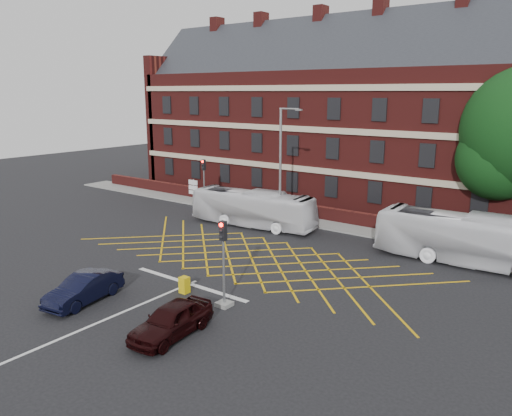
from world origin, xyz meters
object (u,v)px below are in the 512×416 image
Objects in this scene: traffic_light_far at (204,187)px; bus_left at (253,208)px; traffic_light_near at (224,272)px; utility_cabinet at (184,285)px; car_navy at (84,288)px; street_lamp at (281,189)px; car_maroon at (171,320)px; direction_signs at (193,188)px; bus_right at (471,240)px.

bus_left is at bearing -19.99° from traffic_light_far.
traffic_light_near reaches higher than utility_cabinet.
car_navy is 16.95m from street_lamp.
car_maroon is 17.76m from street_lamp.
traffic_light_near is 3.03m from utility_cabinet.
car_maroon is at bearing -8.78° from car_navy.
bus_left is 8.14m from traffic_light_far.
traffic_light_far reaches higher than bus_left.
direction_signs is at bearing 65.00° from bus_left.
bus_right is 2.65× the size of car_navy.
bus_left is 13.69m from utility_cabinet.
car_navy is 6.05m from car_maroon.
traffic_light_far is at bearing 129.73° from utility_cabinet.
street_lamp reaches higher than traffic_light_far.
bus_right is at bearing -4.86° from traffic_light_far.
traffic_light_far is at bearing 166.25° from street_lamp.
bus_right reaches higher than car_maroon.
car_maroon is 4.68m from utility_cabinet.
utility_cabinet is at bearing -47.32° from direction_signs.
street_lamp is at bearing 104.20° from car_maroon.
bus_left is 0.90× the size of bus_right.
traffic_light_near is at bearing 147.21° from bus_right.
street_lamp is (10.00, -2.45, 1.36)m from traffic_light_far.
direction_signs is (-25.47, 2.65, -0.18)m from bus_right.
bus_left is 2.41× the size of car_maroon.
street_lamp is (-5.71, 16.64, 2.41)m from car_maroon.
street_lamp reaches higher than bus_right.
car_maroon is 4.90× the size of utility_cabinet.
bus_left is 4.60× the size of direction_signs.
utility_cabinet is (5.17, -12.64, -0.98)m from bus_left.
utility_cabinet is at bearing -77.75° from street_lamp.
direction_signs reaches higher than car_navy.
traffic_light_near reaches higher than car_maroon.
car_navy is 0.99× the size of traffic_light_near.
bus_left is at bearing 86.96° from car_navy.
bus_left is at bearing 121.94° from traffic_light_near.
street_lamp is at bearing 102.25° from utility_cabinet.
car_maroon is at bearing -159.06° from bus_left.
car_maroon is 1.91× the size of direction_signs.
bus_right reaches higher than utility_cabinet.
car_navy is at bearing 139.02° from bus_right.
bus_right is 18.78m from car_maroon.
traffic_light_far reaches higher than utility_cabinet.
car_navy is 0.99× the size of traffic_light_far.
car_maroon is 26.54m from direction_signs.
bus_left is 11.80× the size of utility_cabinet.
car_maroon is 3.80m from traffic_light_near.
street_lamp is (-5.54, 12.99, 1.36)m from traffic_light_near.
street_lamp reaches higher than bus_left.
bus_right is at bearing 1.93° from street_lamp.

